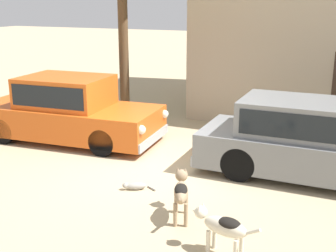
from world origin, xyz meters
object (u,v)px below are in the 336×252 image
stray_dog_tan (181,190)px  stray_cat (135,186)px  parked_sedan_second (316,139)px  parked_sedan_nearest (68,109)px  stray_dog_spotted (223,226)px

stray_dog_tan → stray_cat: bearing=39.3°
parked_sedan_second → stray_dog_tan: bearing=-123.5°
parked_sedan_nearest → parked_sedan_second: 5.74m
stray_cat → parked_sedan_nearest: bearing=-65.2°
parked_sedan_nearest → stray_dog_tan: bearing=-37.6°
parked_sedan_second → stray_dog_tan: size_ratio=4.39×
parked_sedan_second → stray_dog_spotted: 3.44m
stray_dog_spotted → stray_dog_tan: stray_dog_tan is taller
stray_dog_tan → stray_cat: stray_dog_tan is taller
stray_dog_tan → parked_sedan_second: bearing=-54.4°
stray_dog_spotted → stray_cat: (-2.05, 1.40, -0.36)m
parked_sedan_second → stray_dog_tan: (-1.69, -2.59, -0.31)m
stray_dog_spotted → stray_cat: bearing=-22.6°
parked_sedan_nearest → stray_dog_tan: parked_sedan_nearest is taller
parked_sedan_nearest → stray_dog_spotted: (4.95, -3.40, -0.33)m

